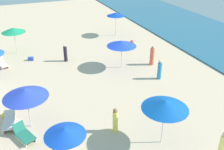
{
  "coord_description": "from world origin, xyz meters",
  "views": [
    {
      "loc": [
        17.04,
        4.32,
        9.53
      ],
      "look_at": [
        1.68,
        10.52,
        0.86
      ],
      "focal_mm": 41.12,
      "sensor_mm": 36.0,
      "label": 1
    }
  ],
  "objects_px": {
    "beachgoer_4": "(115,121)",
    "umbrella_5": "(165,105)",
    "beachgoer_0": "(160,70)",
    "beachgoer_3": "(65,53)",
    "umbrella_3": "(65,132)",
    "beachgoer_6": "(222,147)",
    "umbrella_4": "(25,93)",
    "beach_ball_0": "(132,42)",
    "umbrella_0": "(13,30)",
    "lounge_chair_2_0": "(3,64)",
    "lounge_chair_4_0": "(9,122)",
    "lounge_chair_3_0": "(64,149)",
    "lounge_chair_4_1": "(24,134)",
    "beach_ball_1": "(4,115)",
    "umbrella_6": "(122,43)",
    "beachgoer_1": "(152,56)",
    "cooler_box_2": "(31,59)",
    "umbrella_1": "(116,14)"
  },
  "relations": [
    {
      "from": "umbrella_4",
      "to": "beach_ball_1",
      "type": "relative_size",
      "value": 7.18
    },
    {
      "from": "beachgoer_4",
      "to": "umbrella_5",
      "type": "bearing_deg",
      "value": -160.21
    },
    {
      "from": "umbrella_3",
      "to": "beachgoer_4",
      "type": "xyz_separation_m",
      "value": [
        -1.69,
        3.07,
        -1.5
      ]
    },
    {
      "from": "lounge_chair_3_0",
      "to": "beachgoer_4",
      "type": "bearing_deg",
      "value": 33.77
    },
    {
      "from": "umbrella_3",
      "to": "lounge_chair_4_1",
      "type": "bearing_deg",
      "value": -149.95
    },
    {
      "from": "umbrella_0",
      "to": "lounge_chair_4_0",
      "type": "height_order",
      "value": "umbrella_0"
    },
    {
      "from": "beachgoer_1",
      "to": "lounge_chair_2_0",
      "type": "bearing_deg",
      "value": -102.51
    },
    {
      "from": "lounge_chair_3_0",
      "to": "beach_ball_0",
      "type": "xyz_separation_m",
      "value": [
        -12.76,
        10.0,
        -0.05
      ]
    },
    {
      "from": "lounge_chair_3_0",
      "to": "umbrella_6",
      "type": "xyz_separation_m",
      "value": [
        -7.99,
        6.69,
        1.92
      ]
    },
    {
      "from": "lounge_chair_2_0",
      "to": "cooler_box_2",
      "type": "height_order",
      "value": "lounge_chair_2_0"
    },
    {
      "from": "lounge_chair_3_0",
      "to": "umbrella_3",
      "type": "bearing_deg",
      "value": -68.14
    },
    {
      "from": "umbrella_4",
      "to": "beach_ball_0",
      "type": "xyz_separation_m",
      "value": [
        -9.96,
        11.32,
        -2.06
      ]
    },
    {
      "from": "lounge_chair_4_0",
      "to": "umbrella_6",
      "type": "bearing_deg",
      "value": 34.72
    },
    {
      "from": "lounge_chair_3_0",
      "to": "beachgoer_3",
      "type": "height_order",
      "value": "beachgoer_3"
    },
    {
      "from": "umbrella_3",
      "to": "lounge_chair_3_0",
      "type": "xyz_separation_m",
      "value": [
        -1.15,
        0.04,
        -2.0
      ]
    },
    {
      "from": "beachgoer_4",
      "to": "beachgoer_6",
      "type": "distance_m",
      "value": 5.49
    },
    {
      "from": "beachgoer_3",
      "to": "beachgoer_4",
      "type": "relative_size",
      "value": 1.02
    },
    {
      "from": "umbrella_6",
      "to": "beachgoer_0",
      "type": "distance_m",
      "value": 3.79
    },
    {
      "from": "lounge_chair_4_0",
      "to": "beachgoer_0",
      "type": "xyz_separation_m",
      "value": [
        -1.72,
        11.06,
        0.49
      ]
    },
    {
      "from": "umbrella_4",
      "to": "lounge_chair_3_0",
      "type": "bearing_deg",
      "value": 25.16
    },
    {
      "from": "beachgoer_6",
      "to": "umbrella_0",
      "type": "bearing_deg",
      "value": -95.82
    },
    {
      "from": "lounge_chair_3_0",
      "to": "umbrella_4",
      "type": "relative_size",
      "value": 0.66
    },
    {
      "from": "beachgoer_4",
      "to": "beach_ball_0",
      "type": "height_order",
      "value": "beachgoer_4"
    },
    {
      "from": "lounge_chair_3_0",
      "to": "lounge_chair_4_0",
      "type": "xyz_separation_m",
      "value": [
        -3.33,
        -2.46,
        0.01
      ]
    },
    {
      "from": "umbrella_3",
      "to": "lounge_chair_4_1",
      "type": "relative_size",
      "value": 1.6
    },
    {
      "from": "umbrella_0",
      "to": "beachgoer_4",
      "type": "bearing_deg",
      "value": 17.08
    },
    {
      "from": "lounge_chair_2_0",
      "to": "beachgoer_1",
      "type": "bearing_deg",
      "value": -39.5
    },
    {
      "from": "umbrella_3",
      "to": "beachgoer_6",
      "type": "distance_m",
      "value": 7.43
    },
    {
      "from": "lounge_chair_3_0",
      "to": "cooler_box_2",
      "type": "xyz_separation_m",
      "value": [
        -12.37,
        -0.27,
        -0.09
      ]
    },
    {
      "from": "cooler_box_2",
      "to": "beach_ball_1",
      "type": "bearing_deg",
      "value": 92.47
    },
    {
      "from": "beach_ball_1",
      "to": "beachgoer_3",
      "type": "bearing_deg",
      "value": 141.93
    },
    {
      "from": "umbrella_6",
      "to": "beachgoer_0",
      "type": "height_order",
      "value": "umbrella_6"
    },
    {
      "from": "beachgoer_3",
      "to": "cooler_box_2",
      "type": "distance_m",
      "value": 3.24
    },
    {
      "from": "umbrella_0",
      "to": "beachgoer_4",
      "type": "xyz_separation_m",
      "value": [
        14.06,
        4.32,
        -1.54
      ]
    },
    {
      "from": "umbrella_1",
      "to": "beachgoer_1",
      "type": "distance_m",
      "value": 8.48
    },
    {
      "from": "lounge_chair_2_0",
      "to": "umbrella_3",
      "type": "height_order",
      "value": "umbrella_3"
    },
    {
      "from": "lounge_chair_2_0",
      "to": "lounge_chair_4_1",
      "type": "distance_m",
      "value": 10.09
    },
    {
      "from": "beachgoer_0",
      "to": "beachgoer_3",
      "type": "height_order",
      "value": "beachgoer_0"
    },
    {
      "from": "beachgoer_3",
      "to": "beach_ball_0",
      "type": "xyz_separation_m",
      "value": [
        -1.73,
        7.38,
        -0.54
      ]
    },
    {
      "from": "umbrella_5",
      "to": "beachgoer_4",
      "type": "relative_size",
      "value": 1.71
    },
    {
      "from": "umbrella_0",
      "to": "lounge_chair_4_0",
      "type": "distance_m",
      "value": 11.51
    },
    {
      "from": "umbrella_0",
      "to": "beachgoer_4",
      "type": "relative_size",
      "value": 1.63
    },
    {
      "from": "lounge_chair_4_0",
      "to": "beachgoer_3",
      "type": "height_order",
      "value": "beachgoer_3"
    },
    {
      "from": "beachgoer_6",
      "to": "umbrella_5",
      "type": "bearing_deg",
      "value": -77.82
    },
    {
      "from": "umbrella_4",
      "to": "beach_ball_0",
      "type": "distance_m",
      "value": 15.22
    },
    {
      "from": "beachgoer_0",
      "to": "beach_ball_1",
      "type": "height_order",
      "value": "beachgoer_0"
    },
    {
      "from": "lounge_chair_2_0",
      "to": "beachgoer_1",
      "type": "xyz_separation_m",
      "value": [
        4.36,
        12.0,
        0.54
      ]
    },
    {
      "from": "umbrella_0",
      "to": "beach_ball_1",
      "type": "distance_m",
      "value": 10.7
    },
    {
      "from": "umbrella_1",
      "to": "umbrella_3",
      "type": "bearing_deg",
      "value": -29.19
    },
    {
      "from": "lounge_chair_3_0",
      "to": "lounge_chair_4_1",
      "type": "distance_m",
      "value": 2.55
    }
  ]
}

